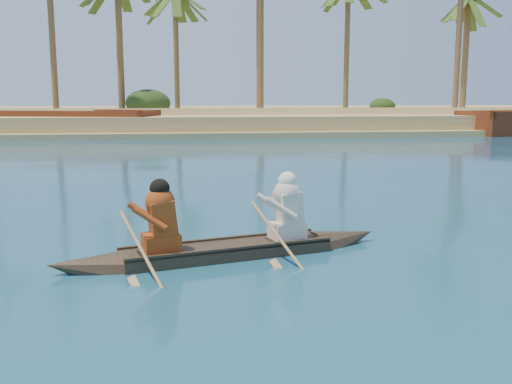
{
  "coord_description": "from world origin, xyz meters",
  "views": [
    {
      "loc": [
        -4.63,
        -12.82,
        2.52
      ],
      "look_at": [
        -3.2,
        -2.34,
        0.76
      ],
      "focal_mm": 40.0,
      "sensor_mm": 36.0,
      "label": 1
    }
  ],
  "objects": [
    {
      "name": "ground",
      "position": [
        0.0,
        0.0,
        0.0
      ],
      "size": [
        160.0,
        160.0,
        0.0
      ],
      "primitive_type": "plane",
      "color": "navy",
      "rests_on": "ground"
    },
    {
      "name": "sandy_embankment",
      "position": [
        0.0,
        46.89,
        0.53
      ],
      "size": [
        150.0,
        51.0,
        1.5
      ],
      "color": "tan",
      "rests_on": "ground"
    },
    {
      "name": "palm_grove",
      "position": [
        0.0,
        35.0,
        8.0
      ],
      "size": [
        110.0,
        14.0,
        16.0
      ],
      "primitive_type": null,
      "color": "#446122",
      "rests_on": "ground"
    },
    {
      "name": "shrub_cluster",
      "position": [
        0.0,
        31.5,
        1.2
      ],
      "size": [
        100.0,
        6.0,
        2.4
      ],
      "primitive_type": null,
      "color": "#253B15",
      "rests_on": "ground"
    },
    {
      "name": "canoe",
      "position": [
        -3.9,
        -4.0,
        0.29
      ],
      "size": [
        5.49,
        2.09,
        1.51
      ],
      "rotation": [
        0.0,
        0.0,
        0.26
      ],
      "color": "#3E2E21",
      "rests_on": "ground"
    },
    {
      "name": "barge_mid",
      "position": [
        -12.0,
        27.0,
        0.69
      ],
      "size": [
        12.42,
        6.96,
        1.97
      ],
      "rotation": [
        0.0,
        0.0,
        -0.27
      ],
      "color": "#612614",
      "rests_on": "ground"
    }
  ]
}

